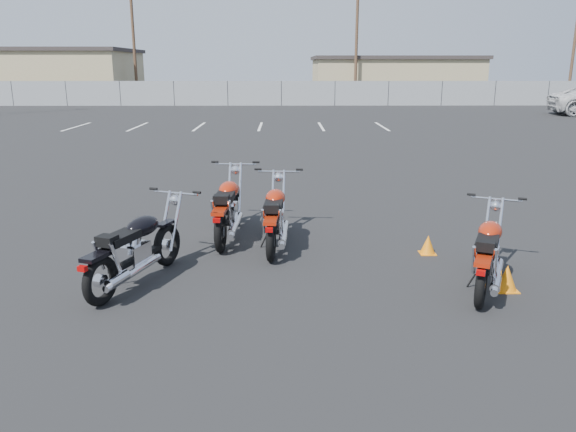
{
  "coord_description": "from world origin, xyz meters",
  "views": [
    {
      "loc": [
        0.13,
        -7.75,
        2.89
      ],
      "look_at": [
        0.2,
        0.6,
        0.65
      ],
      "focal_mm": 35.0,
      "sensor_mm": 36.0,
      "label": 1
    }
  ],
  "objects_px": {
    "motorcycle_second_black": "(136,249)",
    "motorcycle_rear_red": "(488,253)",
    "motorcycle_front_red": "(228,208)",
    "motorcycle_third_red": "(275,216)"
  },
  "relations": [
    {
      "from": "motorcycle_second_black",
      "to": "motorcycle_rear_red",
      "type": "height_order",
      "value": "motorcycle_second_black"
    },
    {
      "from": "motorcycle_third_red",
      "to": "motorcycle_rear_red",
      "type": "distance_m",
      "value": 3.39
    },
    {
      "from": "motorcycle_front_red",
      "to": "motorcycle_second_black",
      "type": "relative_size",
      "value": 1.07
    },
    {
      "from": "motorcycle_second_black",
      "to": "motorcycle_third_red",
      "type": "height_order",
      "value": "motorcycle_third_red"
    },
    {
      "from": "motorcycle_front_red",
      "to": "motorcycle_rear_red",
      "type": "xyz_separation_m",
      "value": [
        3.67,
        -2.31,
        -0.05
      ]
    },
    {
      "from": "motorcycle_third_red",
      "to": "motorcycle_rear_red",
      "type": "xyz_separation_m",
      "value": [
        2.85,
        -1.83,
        -0.03
      ]
    },
    {
      "from": "motorcycle_second_black",
      "to": "motorcycle_rear_red",
      "type": "distance_m",
      "value": 4.72
    },
    {
      "from": "motorcycle_front_red",
      "to": "motorcycle_second_black",
      "type": "xyz_separation_m",
      "value": [
        -1.04,
        -2.14,
        -0.02
      ]
    },
    {
      "from": "motorcycle_front_red",
      "to": "motorcycle_third_red",
      "type": "relative_size",
      "value": 1.04
    },
    {
      "from": "motorcycle_second_black",
      "to": "motorcycle_rear_red",
      "type": "bearing_deg",
      "value": -2.16
    }
  ]
}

